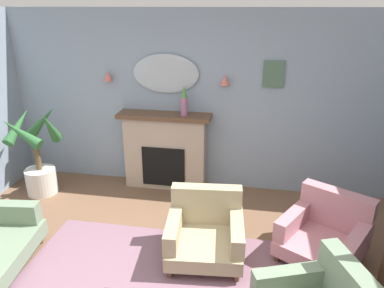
# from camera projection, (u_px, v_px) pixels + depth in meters

# --- Properties ---
(wall_back) EXTENTS (6.87, 0.10, 2.60)m
(wall_back) POSITION_uv_depth(u_px,v_px,m) (206.00, 102.00, 5.28)
(wall_back) COLOR #8C9EB2
(wall_back) RESTS_ON ground
(fireplace) EXTENTS (1.36, 0.36, 1.16)m
(fireplace) POSITION_uv_depth(u_px,v_px,m) (165.00, 152.00, 5.43)
(fireplace) COLOR tan
(fireplace) RESTS_ON ground
(mantel_vase_centre) EXTENTS (0.10, 0.10, 0.42)m
(mantel_vase_centre) POSITION_uv_depth(u_px,v_px,m) (184.00, 101.00, 5.07)
(mantel_vase_centre) COLOR #9E6084
(mantel_vase_centre) RESTS_ON fireplace
(wall_mirror) EXTENTS (0.96, 0.06, 0.56)m
(wall_mirror) POSITION_uv_depth(u_px,v_px,m) (166.00, 74.00, 5.15)
(wall_mirror) COLOR #B2BCC6
(wall_sconce_left) EXTENTS (0.14, 0.14, 0.14)m
(wall_sconce_left) POSITION_uv_depth(u_px,v_px,m) (108.00, 76.00, 5.26)
(wall_sconce_left) COLOR #D17066
(wall_sconce_right) EXTENTS (0.14, 0.14, 0.14)m
(wall_sconce_right) POSITION_uv_depth(u_px,v_px,m) (225.00, 80.00, 4.99)
(wall_sconce_right) COLOR #D17066
(framed_picture) EXTENTS (0.28, 0.03, 0.36)m
(framed_picture) POSITION_uv_depth(u_px,v_px,m) (274.00, 74.00, 4.90)
(framed_picture) COLOR #4C6B56
(armchair_in_corner) EXTENTS (0.88, 0.89, 0.71)m
(armchair_in_corner) POSITION_uv_depth(u_px,v_px,m) (205.00, 229.00, 4.02)
(armchair_in_corner) COLOR tan
(armchair_in_corner) RESTS_ON ground
(armchair_near_fireplace) EXTENTS (1.10, 1.11, 0.71)m
(armchair_near_fireplace) POSITION_uv_depth(u_px,v_px,m) (326.00, 232.00, 3.97)
(armchair_near_fireplace) COLOR #B77A84
(armchair_near_fireplace) RESTS_ON ground
(potted_plant_corner_palm) EXTENTS (0.72, 0.68, 1.31)m
(potted_plant_corner_palm) POSITION_uv_depth(u_px,v_px,m) (37.00, 156.00, 5.24)
(potted_plant_corner_palm) COLOR silver
(potted_plant_corner_palm) RESTS_ON ground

